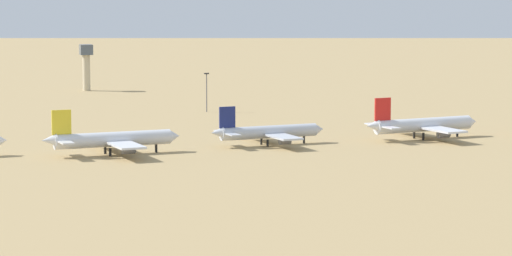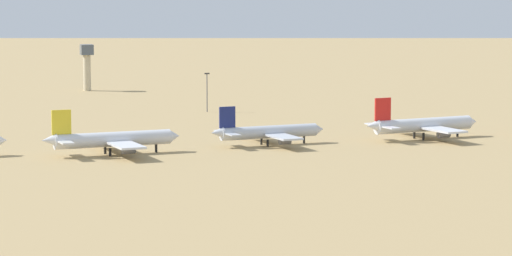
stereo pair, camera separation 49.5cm
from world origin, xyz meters
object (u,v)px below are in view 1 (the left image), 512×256
at_px(parked_jet_yellow_3, 112,139).
at_px(parked_jet_navy_4, 268,132).
at_px(control_tower, 86,63).
at_px(parked_jet_red_5, 422,125).
at_px(light_pole_west, 207,89).

distance_m(parked_jet_yellow_3, parked_jet_navy_4, 46.77).
bearing_deg(control_tower, parked_jet_red_5, -69.96).
relative_size(parked_jet_red_5, light_pole_west, 2.79).
height_order(control_tower, light_pole_west, control_tower).
relative_size(parked_jet_navy_4, parked_jet_red_5, 0.91).
xyz_separation_m(parked_jet_yellow_3, control_tower, (25.26, 196.21, 7.60)).
bearing_deg(parked_jet_navy_4, parked_jet_red_5, -6.62).
bearing_deg(light_pole_west, parked_jet_navy_4, -93.80).
distance_m(parked_jet_red_5, light_pole_west, 101.82).
bearing_deg(parked_jet_navy_4, parked_jet_yellow_3, -178.92).
bearing_deg(light_pole_west, parked_jet_red_5, -65.67).
height_order(parked_jet_red_5, control_tower, control_tower).
relative_size(parked_jet_yellow_3, parked_jet_red_5, 1.00).
height_order(parked_jet_yellow_3, parked_jet_red_5, parked_jet_red_5).
bearing_deg(control_tower, parked_jet_yellow_3, -97.34).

